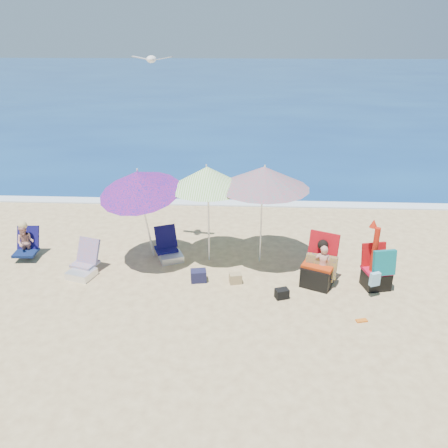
{
  "coord_description": "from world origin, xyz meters",
  "views": [
    {
      "loc": [
        0.14,
        -7.6,
        4.85
      ],
      "look_at": [
        -0.3,
        1.0,
        1.1
      ],
      "focal_mm": 35.54,
      "sensor_mm": 36.0,
      "label": 1
    }
  ],
  "objects_px": {
    "furled_umbrella": "(374,252)",
    "seagull": "(151,59)",
    "umbrella_striped": "(207,178)",
    "person_center": "(322,265)",
    "person_left": "(26,242)",
    "chair_rainbow": "(84,266)",
    "umbrella_turquoise": "(264,177)",
    "camp_chair_left": "(318,270)",
    "chair_navy": "(169,251)",
    "umbrella_blue": "(138,182)",
    "camp_chair_right": "(377,273)"
  },
  "relations": [
    {
      "from": "camp_chair_left",
      "to": "umbrella_striped",
      "type": "bearing_deg",
      "value": 157.34
    },
    {
      "from": "camp_chair_left",
      "to": "camp_chair_right",
      "type": "relative_size",
      "value": 1.14
    },
    {
      "from": "person_left",
      "to": "seagull",
      "type": "relative_size",
      "value": 1.06
    },
    {
      "from": "umbrella_blue",
      "to": "camp_chair_left",
      "type": "relative_size",
      "value": 2.23
    },
    {
      "from": "umbrella_turquoise",
      "to": "umbrella_blue",
      "type": "bearing_deg",
      "value": -173.25
    },
    {
      "from": "umbrella_striped",
      "to": "camp_chair_left",
      "type": "distance_m",
      "value": 3.04
    },
    {
      "from": "chair_rainbow",
      "to": "person_center",
      "type": "bearing_deg",
      "value": -1.88
    },
    {
      "from": "chair_rainbow",
      "to": "person_center",
      "type": "xyz_separation_m",
      "value": [
        5.06,
        -0.17,
        0.26
      ]
    },
    {
      "from": "umbrella_turquoise",
      "to": "chair_navy",
      "type": "height_order",
      "value": "umbrella_turquoise"
    },
    {
      "from": "furled_umbrella",
      "to": "chair_rainbow",
      "type": "height_order",
      "value": "furled_umbrella"
    },
    {
      "from": "furled_umbrella",
      "to": "seagull",
      "type": "height_order",
      "value": "seagull"
    },
    {
      "from": "chair_navy",
      "to": "person_left",
      "type": "bearing_deg",
      "value": -177.09
    },
    {
      "from": "umbrella_striped",
      "to": "chair_navy",
      "type": "relative_size",
      "value": 2.58
    },
    {
      "from": "umbrella_turquoise",
      "to": "camp_chair_right",
      "type": "height_order",
      "value": "umbrella_turquoise"
    },
    {
      "from": "umbrella_blue",
      "to": "camp_chair_right",
      "type": "xyz_separation_m",
      "value": [
        4.95,
        -0.73,
        -1.61
      ]
    },
    {
      "from": "person_center",
      "to": "person_left",
      "type": "relative_size",
      "value": 1.03
    },
    {
      "from": "umbrella_striped",
      "to": "furled_umbrella",
      "type": "height_order",
      "value": "umbrella_striped"
    },
    {
      "from": "camp_chair_left",
      "to": "person_center",
      "type": "relative_size",
      "value": 1.15
    },
    {
      "from": "chair_navy",
      "to": "camp_chair_left",
      "type": "distance_m",
      "value": 3.44
    },
    {
      "from": "umbrella_striped",
      "to": "person_left",
      "type": "xyz_separation_m",
      "value": [
        -4.2,
        -0.16,
        -1.56
      ]
    },
    {
      "from": "furled_umbrella",
      "to": "camp_chair_right",
      "type": "height_order",
      "value": "furled_umbrella"
    },
    {
      "from": "chair_navy",
      "to": "seagull",
      "type": "xyz_separation_m",
      "value": [
        -0.21,
        0.39,
        4.15
      ]
    },
    {
      "from": "umbrella_turquoise",
      "to": "seagull",
      "type": "relative_size",
      "value": 2.66
    },
    {
      "from": "chair_rainbow",
      "to": "umbrella_turquoise",
      "type": "bearing_deg",
      "value": 11.61
    },
    {
      "from": "person_left",
      "to": "umbrella_blue",
      "type": "bearing_deg",
      "value": -3.87
    },
    {
      "from": "chair_navy",
      "to": "person_left",
      "type": "relative_size",
      "value": 0.97
    },
    {
      "from": "person_center",
      "to": "camp_chair_left",
      "type": "bearing_deg",
      "value": 175.77
    },
    {
      "from": "camp_chair_left",
      "to": "person_left",
      "type": "bearing_deg",
      "value": 172.8
    },
    {
      "from": "camp_chair_right",
      "to": "camp_chair_left",
      "type": "bearing_deg",
      "value": 175.55
    },
    {
      "from": "umbrella_striped",
      "to": "camp_chair_left",
      "type": "relative_size",
      "value": 2.1
    },
    {
      "from": "camp_chair_left",
      "to": "chair_navy",
      "type": "bearing_deg",
      "value": 163.15
    },
    {
      "from": "umbrella_blue",
      "to": "chair_rainbow",
      "type": "height_order",
      "value": "umbrella_blue"
    },
    {
      "from": "umbrella_turquoise",
      "to": "person_left",
      "type": "relative_size",
      "value": 2.52
    },
    {
      "from": "umbrella_turquoise",
      "to": "chair_navy",
      "type": "distance_m",
      "value": 2.8
    },
    {
      "from": "camp_chair_right",
      "to": "seagull",
      "type": "bearing_deg",
      "value": 162.49
    },
    {
      "from": "seagull",
      "to": "umbrella_blue",
      "type": "bearing_deg",
      "value": -110.85
    },
    {
      "from": "umbrella_blue",
      "to": "person_left",
      "type": "xyz_separation_m",
      "value": [
        -2.78,
        0.19,
        -1.54
      ]
    },
    {
      "from": "seagull",
      "to": "furled_umbrella",
      "type": "bearing_deg",
      "value": -17.8
    },
    {
      "from": "umbrella_striped",
      "to": "person_center",
      "type": "xyz_separation_m",
      "value": [
        2.43,
        -0.99,
        -1.52
      ]
    },
    {
      "from": "umbrella_blue",
      "to": "person_center",
      "type": "xyz_separation_m",
      "value": [
        3.84,
        -0.65,
        -1.5
      ]
    },
    {
      "from": "umbrella_blue",
      "to": "furled_umbrella",
      "type": "distance_m",
      "value": 5.0
    },
    {
      "from": "chair_navy",
      "to": "camp_chair_right",
      "type": "distance_m",
      "value": 4.59
    },
    {
      "from": "seagull",
      "to": "umbrella_striped",
      "type": "bearing_deg",
      "value": -19.19
    },
    {
      "from": "umbrella_turquoise",
      "to": "chair_navy",
      "type": "xyz_separation_m",
      "value": [
        -2.13,
        0.04,
        -1.82
      ]
    },
    {
      "from": "furled_umbrella",
      "to": "person_center",
      "type": "bearing_deg",
      "value": 175.84
    },
    {
      "from": "person_left",
      "to": "umbrella_striped",
      "type": "bearing_deg",
      "value": 2.14
    },
    {
      "from": "camp_chair_right",
      "to": "person_center",
      "type": "distance_m",
      "value": 1.11
    },
    {
      "from": "seagull",
      "to": "person_left",
      "type": "bearing_deg",
      "value": -169.79
    },
    {
      "from": "umbrella_turquoise",
      "to": "chair_rainbow",
      "type": "relative_size",
      "value": 2.57
    },
    {
      "from": "chair_rainbow",
      "to": "person_left",
      "type": "xyz_separation_m",
      "value": [
        -1.56,
        0.67,
        0.22
      ]
    }
  ]
}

